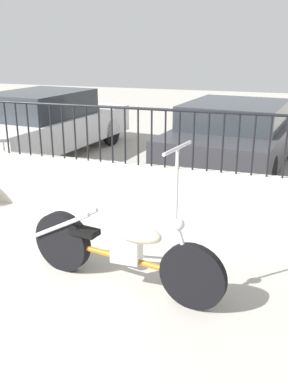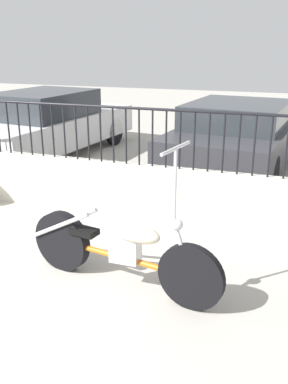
% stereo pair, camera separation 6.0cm
% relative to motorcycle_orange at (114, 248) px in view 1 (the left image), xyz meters
% --- Properties ---
extents(low_wall, '(8.52, 0.18, 0.76)m').
position_rel_motorcycle_orange_xyz_m(low_wall, '(-1.37, 1.73, -0.02)').
color(low_wall, beige).
rests_on(low_wall, ground_plane).
extents(fence_railing, '(8.52, 0.04, 0.77)m').
position_rel_motorcycle_orange_xyz_m(fence_railing, '(-1.37, 1.73, 0.87)').
color(fence_railing, black).
rests_on(fence_railing, low_wall).
extents(motorcycle_orange, '(2.11, 0.64, 1.50)m').
position_rel_motorcycle_orange_xyz_m(motorcycle_orange, '(0.00, 0.00, 0.00)').
color(motorcycle_orange, black).
rests_on(motorcycle_orange, ground_plane).
extents(car_white, '(2.17, 4.46, 1.37)m').
position_rel_motorcycle_orange_xyz_m(car_white, '(-3.38, 4.47, 0.29)').
color(car_white, black).
rests_on(car_white, ground_plane).
extents(car_dark_grey, '(2.33, 4.38, 1.29)m').
position_rel_motorcycle_orange_xyz_m(car_dark_grey, '(0.59, 4.66, 0.26)').
color(car_dark_grey, black).
rests_on(car_dark_grey, ground_plane).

